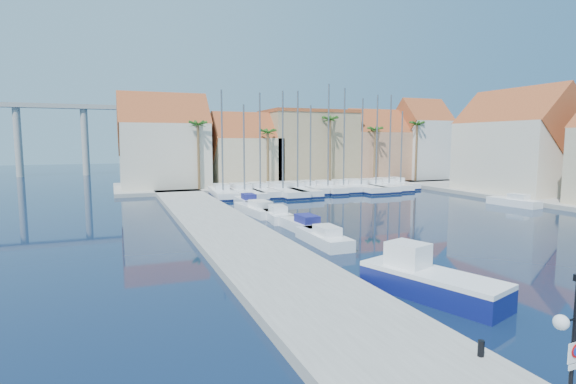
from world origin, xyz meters
The scene contains 35 objects.
ground centered at (0.00, 0.00, 0.00)m, with size 260.00×260.00×0.00m, color black.
quay_west centered at (-9.00, 13.50, 0.25)m, with size 6.00×77.00×0.50m, color gray.
shore_north centered at (10.00, 48.00, 0.25)m, with size 54.00×16.00×0.50m, color gray.
lamp_post centered at (-7.61, -13.03, 2.99)m, with size 1.29×0.38×3.80m.
bollard centered at (-6.60, -9.41, 0.76)m, with size 0.21×0.21×0.51m, color black.
fishing_boat centered at (-3.69, -3.26, 0.78)m, with size 4.29×7.08×2.35m.
motorboat_west_0 centered at (-3.58, 7.93, 0.51)m, with size 1.87×5.80×1.40m.
motorboat_west_1 centered at (-3.05, 12.56, 0.51)m, with size 2.15×5.98×1.40m.
motorboat_west_2 centered at (-3.35, 18.20, 0.51)m, with size 2.40×5.91×1.40m.
motorboat_west_3 centered at (-3.93, 21.92, 0.51)m, with size 2.87×7.40×1.40m.
motorboat_west_4 centered at (-3.28, 27.72, 0.51)m, with size 1.92×5.67×1.40m.
motorboat_east_1 centered at (24.01, 16.78, 0.51)m, with size 2.54×5.81×1.40m.
sailboat_0 centered at (-4.17, 36.06, 0.60)m, with size 3.39×9.99×13.38m.
sailboat_1 centered at (-1.59, 35.58, 0.56)m, with size 3.24×11.74×11.63m.
sailboat_2 centered at (0.77, 36.31, 0.58)m, with size 2.93×10.70×13.25m.
sailboat_3 centered at (3.58, 35.52, 0.57)m, with size 3.41×12.05×13.48m.
sailboat_4 centered at (5.70, 35.54, 0.58)m, with size 3.16×11.50×13.54m.
sailboat_5 centered at (8.18, 36.75, 0.60)m, with size 2.58×8.83×11.92m.
sailboat_6 centered at (10.52, 36.08, 0.65)m, with size 2.42×8.88×14.74m.
sailboat_7 centered at (13.08, 36.25, 0.66)m, with size 2.40×8.21×14.31m.
sailboat_8 centered at (15.66, 35.97, 0.57)m, with size 3.12×11.40×12.98m.
sailboat_9 centered at (17.96, 35.73, 0.59)m, with size 3.40×10.61×13.50m.
sailboat_10 centered at (20.64, 36.39, 0.59)m, with size 3.43×10.51×13.69m.
sailboat_11 centered at (23.22, 37.10, 0.60)m, with size 2.41×8.18×11.47m.
building_0 centered at (-10.00, 47.00, 6.52)m, with size 12.30×9.00×13.50m.
building_1 centered at (2.00, 47.00, 5.30)m, with size 10.30×8.00×11.00m.
building_2 centered at (13.00, 48.00, 6.26)m, with size 14.20×10.20×11.50m.
building_3 centered at (25.00, 47.00, 5.86)m, with size 10.30×8.00×12.00m.
building_4 centered at (34.00, 46.00, 6.97)m, with size 8.30×8.00×14.00m.
building_6 centered at (32.00, 24.00, 6.52)m, with size 9.00×14.30×13.50m.
palm_0 centered at (-6.00, 42.00, 9.08)m, with size 2.60×2.60×10.15m.
palm_1 centered at (4.00, 42.00, 8.14)m, with size 2.60×2.60×9.15m.
palm_2 centered at (14.00, 42.00, 10.02)m, with size 2.60×2.60×11.15m.
palm_3 centered at (22.00, 42.00, 8.61)m, with size 2.60×2.60×9.65m.
palm_4 centered at (30.00, 42.00, 9.55)m, with size 2.60×2.60×10.65m.
Camera 1 is at (-17.10, -19.62, 7.22)m, focal length 28.00 mm.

